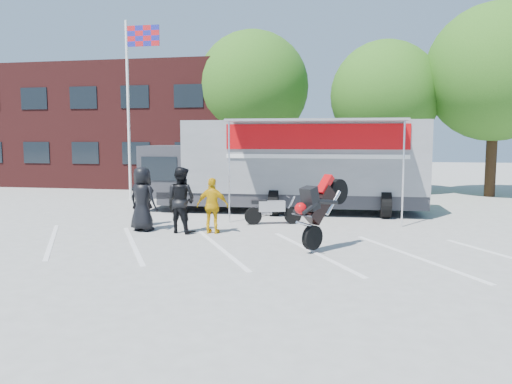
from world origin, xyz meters
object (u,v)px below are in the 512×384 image
(flagpole, at_px, (133,88))
(tree_right, at_px, (495,73))
(stunt_bike_rider, at_px, (331,249))
(spectator_leather_c, at_px, (181,200))
(spectator_leather_b, at_px, (142,198))
(tree_left, at_px, (253,88))
(tree_mid, at_px, (385,95))
(transporter_truck, at_px, (290,212))
(parked_motorcycle, at_px, (273,224))
(spectator_hivis, at_px, (213,206))
(spectator_leather_a, at_px, (142,199))

(flagpole, height_order, tree_right, tree_right)
(stunt_bike_rider, bearing_deg, spectator_leather_c, -159.87)
(spectator_leather_b, bearing_deg, tree_left, -114.96)
(tree_mid, height_order, spectator_leather_b, tree_mid)
(flagpole, bearing_deg, stunt_bike_rider, -42.74)
(tree_left, bearing_deg, spectator_leather_c, -87.76)
(spectator_leather_b, height_order, spectator_leather_c, spectator_leather_c)
(spectator_leather_b, bearing_deg, spectator_leather_c, 132.44)
(transporter_truck, height_order, spectator_leather_b, spectator_leather_b)
(parked_motorcycle, relative_size, spectator_leather_b, 1.06)
(spectator_leather_c, distance_m, spectator_hivis, 0.97)
(transporter_truck, bearing_deg, spectator_leather_b, -138.91)
(spectator_leather_b, bearing_deg, tree_right, -160.26)
(transporter_truck, xyz_separation_m, stunt_bike_rider, (1.83, -6.23, 0.00))
(tree_mid, height_order, tree_right, tree_right)
(spectator_leather_a, bearing_deg, parked_motorcycle, -134.83)
(parked_motorcycle, height_order, stunt_bike_rider, stunt_bike_rider)
(transporter_truck, xyz_separation_m, spectator_leather_b, (-4.28, -4.02, 0.90))
(flagpole, bearing_deg, tree_mid, 23.97)
(tree_right, height_order, spectator_leather_b, tree_right)
(stunt_bike_rider, relative_size, spectator_hivis, 1.23)
(tree_left, height_order, stunt_bike_rider, tree_left)
(flagpole, relative_size, tree_mid, 1.04)
(spectator_leather_a, bearing_deg, spectator_leather_c, -164.02)
(parked_motorcycle, bearing_deg, tree_mid, -39.15)
(transporter_truck, xyz_separation_m, parked_motorcycle, (-0.20, -2.92, 0.00))
(stunt_bike_rider, distance_m, spectator_leather_c, 4.79)
(parked_motorcycle, distance_m, spectator_leather_b, 4.32)
(tree_mid, xyz_separation_m, stunt_bike_rider, (-1.99, -13.55, -4.94))
(spectator_leather_c, xyz_separation_m, spectator_hivis, (0.96, 0.06, -0.16))
(tree_mid, height_order, parked_motorcycle, tree_mid)
(spectator_leather_a, distance_m, spectator_leather_c, 1.25)
(flagpole, height_order, spectator_leather_c, flagpole)
(flagpole, xyz_separation_m, tree_left, (4.24, 6.00, 0.51))
(flagpole, distance_m, spectator_leather_b, 8.20)
(transporter_truck, bearing_deg, flagpole, 160.55)
(spectator_leather_a, bearing_deg, spectator_leather_b, -47.10)
(tree_mid, bearing_deg, flagpole, -156.03)
(spectator_leather_c, bearing_deg, parked_motorcycle, -124.02)
(stunt_bike_rider, bearing_deg, tree_right, 98.81)
(flagpole, height_order, tree_left, tree_left)
(tree_right, distance_m, stunt_bike_rider, 15.93)
(tree_mid, distance_m, spectator_leather_a, 14.93)
(tree_right, height_order, stunt_bike_rider, tree_right)
(spectator_leather_a, xyz_separation_m, spectator_leather_b, (-0.38, 0.81, -0.08))
(tree_mid, height_order, stunt_bike_rider, tree_mid)
(spectator_leather_a, bearing_deg, tree_left, -75.20)
(transporter_truck, height_order, spectator_hivis, transporter_truck)
(flagpole, distance_m, parked_motorcycle, 10.25)
(parked_motorcycle, bearing_deg, stunt_bike_rider, -166.18)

